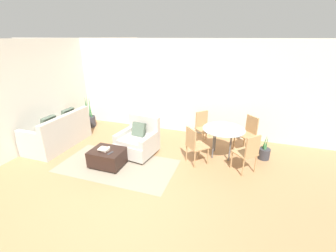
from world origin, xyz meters
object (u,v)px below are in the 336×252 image
(armchair, at_px, (138,141))
(dining_table, at_px, (223,132))
(tv_remote_primary, at_px, (107,148))
(potted_plant, at_px, (89,120))
(book_stack, at_px, (104,149))
(couch, at_px, (59,134))
(dining_chair_far_left, at_px, (203,126))
(ottoman, at_px, (108,157))
(tv_remote_secondary, at_px, (110,153))
(potted_plant_small, at_px, (264,152))
(dining_chair_near_left, at_px, (194,143))
(dining_chair_far_right, at_px, (248,131))
(dining_chair_near_right, at_px, (248,151))

(armchair, distance_m, dining_table, 2.12)
(armchair, xyz_separation_m, tv_remote_primary, (-0.48, -0.66, 0.05))
(potted_plant, bearing_deg, book_stack, -46.40)
(couch, relative_size, dining_chair_far_left, 1.91)
(tv_remote_primary, bearing_deg, couch, 166.73)
(tv_remote_primary, height_order, dining_table, dining_table)
(book_stack, height_order, dining_table, dining_table)
(ottoman, relative_size, tv_remote_secondary, 4.53)
(ottoman, bearing_deg, potted_plant_small, 23.33)
(book_stack, distance_m, potted_plant_small, 3.81)
(armchair, xyz_separation_m, dining_table, (2.02, 0.56, 0.29))
(dining_chair_near_left, distance_m, dining_chair_far_right, 1.65)
(potted_plant, height_order, dining_chair_far_right, potted_plant)
(ottoman, xyz_separation_m, dining_chair_far_left, (1.86, 1.89, 0.30))
(armchair, bearing_deg, tv_remote_secondary, -107.62)
(couch, height_order, potted_plant, potted_plant)
(tv_remote_primary, xyz_separation_m, dining_chair_near_right, (3.08, 0.64, 0.12))
(ottoman, height_order, potted_plant_small, potted_plant_small)
(potted_plant, bearing_deg, dining_chair_far_left, -0.86)
(dining_table, bearing_deg, dining_chair_near_right, -45.00)
(book_stack, relative_size, potted_plant_small, 0.35)
(armchair, xyz_separation_m, book_stack, (-0.47, -0.78, 0.08))
(ottoman, xyz_separation_m, tv_remote_primary, (-0.06, 0.08, 0.18))
(dining_chair_far_right, height_order, potted_plant_small, dining_chair_far_right)
(couch, height_order, dining_table, couch)
(ottoman, height_order, tv_remote_secondary, tv_remote_secondary)
(potted_plant, bearing_deg, tv_remote_primary, -44.78)
(ottoman, xyz_separation_m, dining_table, (2.44, 1.31, 0.42))
(ottoman, distance_m, book_stack, 0.22)
(tv_remote_primary, bearing_deg, potted_plant, 135.22)
(potted_plant, distance_m, dining_chair_near_left, 4.00)
(book_stack, height_order, dining_chair_near_right, dining_chair_near_right)
(armchair, relative_size, dining_chair_near_right, 1.08)
(potted_plant, bearing_deg, couch, -85.84)
(potted_plant, xyz_separation_m, dining_chair_near_right, (4.96, -1.22, 0.29))
(book_stack, height_order, potted_plant, potted_plant)
(couch, bearing_deg, dining_chair_far_left, 20.62)
(couch, distance_m, armchair, 2.27)
(dining_chair_near_left, bearing_deg, tv_remote_secondary, -154.14)
(armchair, distance_m, ottoman, 0.86)
(ottoman, relative_size, tv_remote_primary, 4.35)
(armchair, relative_size, book_stack, 4.42)
(tv_remote_primary, relative_size, dining_table, 0.17)
(book_stack, relative_size, dining_chair_far_left, 0.25)
(armchair, xyz_separation_m, dining_chair_near_left, (1.44, -0.02, 0.17))
(dining_chair_near_right, distance_m, potted_plant_small, 0.93)
(dining_table, bearing_deg, dining_chair_near_left, -135.00)
(dining_chair_far_right, relative_size, potted_plant_small, 1.45)
(dining_chair_near_left, bearing_deg, potted_plant_small, 25.65)
(armchair, height_order, tv_remote_primary, armchair)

